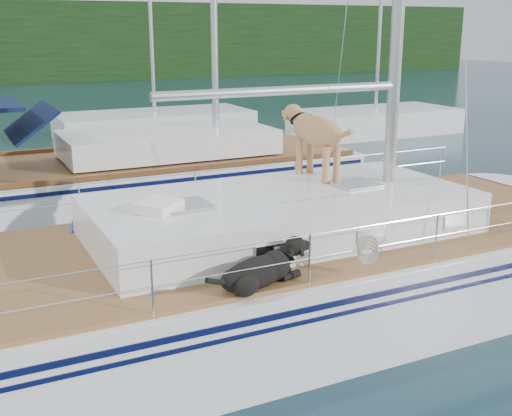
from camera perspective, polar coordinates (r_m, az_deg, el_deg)
ground at (r=9.08m, az=-2.31°, el=-10.47°), size 120.00×120.00×0.00m
main_sailboat at (r=8.84m, az=-1.74°, el=-6.36°), size 12.00×3.84×14.01m
neighbor_sailboat at (r=14.95m, az=-11.65°, el=2.33°), size 11.00×3.50×13.30m
bg_boat_center at (r=24.82m, az=-8.96°, el=7.30°), size 7.20×3.00×11.65m
bg_boat_east at (r=25.77m, az=10.53°, el=7.55°), size 6.40×3.00×11.65m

